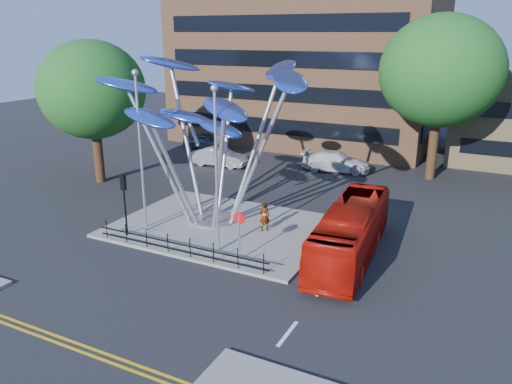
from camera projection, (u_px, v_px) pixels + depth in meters
The scene contains 17 objects.
ground at pixel (176, 275), 23.09m from camera, with size 120.00×120.00×0.00m, color black.
traffic_island at pixel (223, 227), 28.59m from camera, with size 12.00×9.00×0.15m, color slate.
double_yellow_near at pixel (78, 344), 17.99m from camera, with size 40.00×0.12×0.01m, color gold.
double_yellow_far at pixel (72, 348), 17.73m from camera, with size 40.00×0.12×0.01m, color gold.
tree_right at pixel (441, 71), 35.90m from camera, with size 8.80×8.80×12.11m.
tree_left at pixel (92, 90), 35.53m from camera, with size 7.60×7.60×10.32m.
leaf_sculpture at pixel (210, 105), 27.56m from camera, with size 12.72×9.54×9.51m.
street_lamp_left at pixel (140, 139), 26.36m from camera, with size 0.36×0.36×8.80m.
street_lamp_right at pixel (216, 156), 23.87m from camera, with size 0.36×0.36×8.30m.
traffic_light_island at pixel (124, 192), 26.56m from camera, with size 0.28×0.18×3.42m.
no_entry_sign_island at pixel (239, 228), 23.81m from camera, with size 0.60×0.10×2.45m.
pedestrian_railing_front at pixel (179, 247), 24.79m from camera, with size 10.00×0.06×1.00m.
red_bus at pixel (351, 232), 24.55m from camera, with size 2.28×9.74×2.71m, color #AC1107.
pedestrian at pixel (264, 217), 27.64m from camera, with size 0.60×0.39×1.65m, color gray.
parked_car_left at pixel (205, 141), 47.97m from camera, with size 1.73×4.30×1.47m, color #464A4F.
parked_car_mid at pixel (220, 157), 41.74m from camera, with size 1.65×4.72×1.56m, color #AFB1B7.
parked_car_right at pixel (336, 161), 40.20m from camera, with size 2.23×5.48×1.59m, color silver.
Camera 1 is at (12.70, -16.90, 10.71)m, focal length 35.00 mm.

